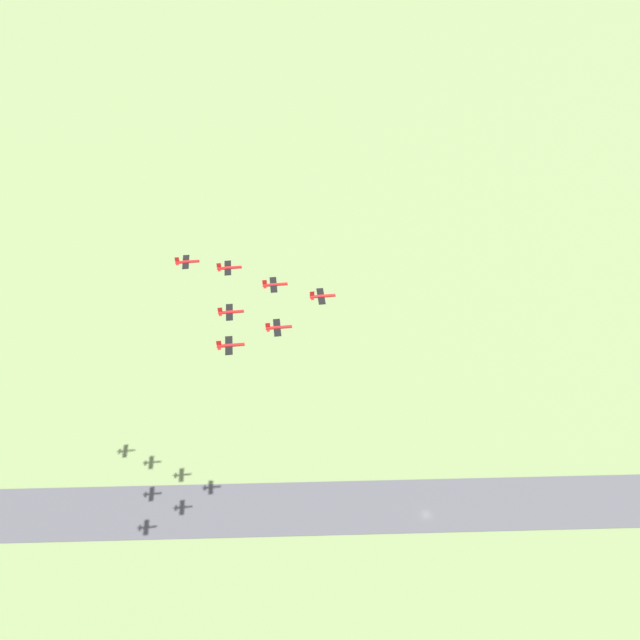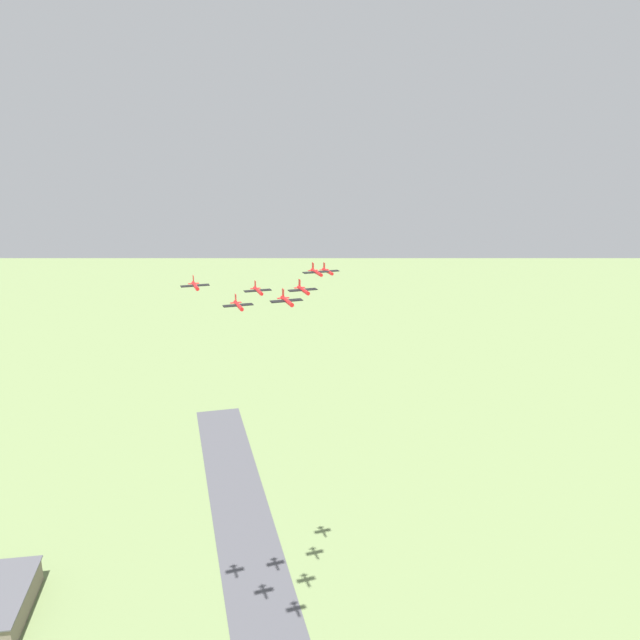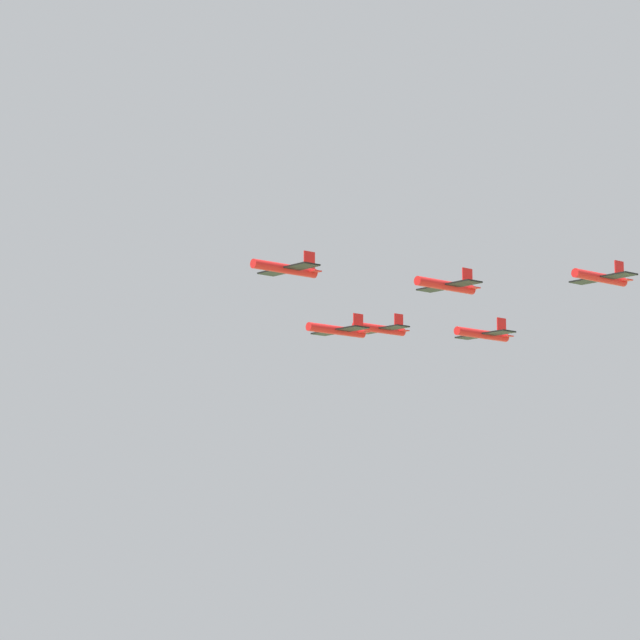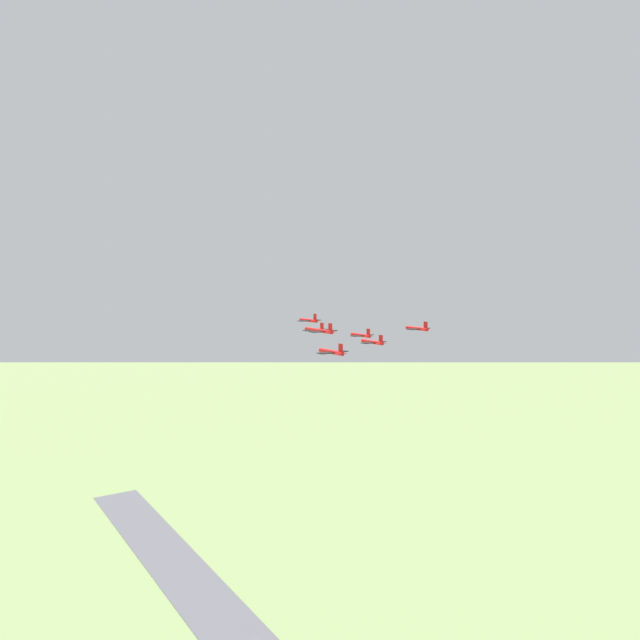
# 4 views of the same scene
# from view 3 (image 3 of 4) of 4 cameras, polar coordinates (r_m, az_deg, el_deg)

# --- Properties ---
(jet_0) EXTENTS (8.52, 8.18, 2.85)m
(jet_0) POSITION_cam_3_polar(r_m,az_deg,el_deg) (161.01, -1.26, 1.95)
(jet_0) COLOR red
(jet_1) EXTENTS (8.52, 8.18, 2.85)m
(jet_1) POSITION_cam_3_polar(r_m,az_deg,el_deg) (164.41, 4.82, 1.31)
(jet_1) COLOR red
(jet_2) EXTENTS (8.52, 8.18, 2.85)m
(jet_2) POSITION_cam_3_polar(r_m,az_deg,el_deg) (176.72, 0.69, -0.38)
(jet_2) COLOR red
(jet_3) EXTENTS (8.52, 8.18, 2.85)m
(jet_3) POSITION_cam_3_polar(r_m,az_deg,el_deg) (170.07, 10.56, 1.58)
(jet_3) COLOR red
(jet_4) EXTENTS (8.52, 8.18, 2.85)m
(jet_4) POSITION_cam_3_polar(r_m,az_deg,el_deg) (180.87, 6.18, -0.53)
(jet_4) COLOR red
(jet_5) EXTENTS (8.52, 8.18, 2.85)m
(jet_5) POSITION_cam_3_polar(r_m,az_deg,el_deg) (193.78, 2.31, -0.34)
(jet_5) COLOR red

